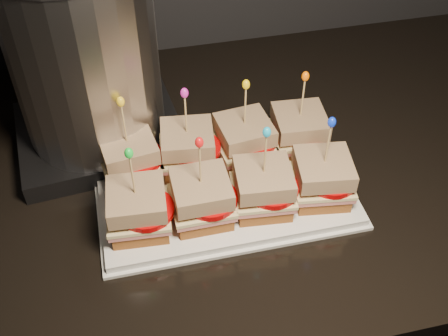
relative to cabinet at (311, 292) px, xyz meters
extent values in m
cube|color=black|center=(0.00, 0.00, 0.00)|extent=(2.16, 0.71, 0.90)
cube|color=black|center=(0.00, 0.00, 0.47)|extent=(2.20, 0.75, 0.03)
cube|color=white|center=(-0.23, -0.08, 0.49)|extent=(0.39, 0.24, 0.02)
cube|color=white|center=(-0.23, -0.08, 0.49)|extent=(0.41, 0.26, 0.01)
cube|color=brown|center=(-0.37, -0.02, 0.51)|extent=(0.09, 0.09, 0.02)
cube|color=#CC6F67|center=(-0.37, -0.02, 0.53)|extent=(0.10, 0.10, 0.01)
cube|color=beige|center=(-0.37, -0.02, 0.54)|extent=(0.10, 0.10, 0.01)
cylinder|color=#B00304|center=(-0.36, -0.03, 0.54)|extent=(0.08, 0.08, 0.01)
cube|color=brown|center=(-0.37, -0.02, 0.56)|extent=(0.09, 0.09, 0.03)
cylinder|color=tan|center=(-0.37, -0.02, 0.61)|extent=(0.00, 0.00, 0.09)
ellipsoid|color=yellow|center=(-0.37, -0.02, 0.65)|extent=(0.01, 0.01, 0.02)
cube|color=brown|center=(-0.28, -0.02, 0.51)|extent=(0.09, 0.09, 0.02)
cube|color=#CC6F67|center=(-0.28, -0.02, 0.53)|extent=(0.10, 0.10, 0.01)
cube|color=beige|center=(-0.28, -0.02, 0.54)|extent=(0.10, 0.10, 0.01)
cylinder|color=#B00304|center=(-0.27, -0.03, 0.54)|extent=(0.08, 0.08, 0.01)
cube|color=brown|center=(-0.28, -0.02, 0.56)|extent=(0.09, 0.09, 0.03)
cylinder|color=tan|center=(-0.28, -0.02, 0.61)|extent=(0.00, 0.00, 0.09)
ellipsoid|color=#D31FAE|center=(-0.28, -0.02, 0.65)|extent=(0.01, 0.01, 0.02)
cube|color=brown|center=(-0.19, -0.02, 0.51)|extent=(0.09, 0.09, 0.02)
cube|color=#CC6F67|center=(-0.19, -0.02, 0.53)|extent=(0.10, 0.09, 0.01)
cube|color=beige|center=(-0.19, -0.02, 0.54)|extent=(0.10, 0.10, 0.01)
cylinder|color=#B00304|center=(-0.17, -0.03, 0.54)|extent=(0.08, 0.08, 0.01)
cube|color=brown|center=(-0.19, -0.02, 0.56)|extent=(0.09, 0.09, 0.03)
cylinder|color=tan|center=(-0.19, -0.02, 0.61)|extent=(0.00, 0.00, 0.09)
ellipsoid|color=yellow|center=(-0.19, -0.02, 0.65)|extent=(0.01, 0.01, 0.02)
cube|color=brown|center=(-0.09, -0.02, 0.51)|extent=(0.09, 0.09, 0.02)
cube|color=#CC6F67|center=(-0.09, -0.02, 0.53)|extent=(0.10, 0.09, 0.01)
cube|color=beige|center=(-0.09, -0.02, 0.54)|extent=(0.10, 0.09, 0.01)
cylinder|color=#B00304|center=(-0.08, -0.03, 0.54)|extent=(0.08, 0.08, 0.01)
cube|color=brown|center=(-0.09, -0.02, 0.56)|extent=(0.09, 0.09, 0.03)
cylinder|color=tan|center=(-0.09, -0.02, 0.61)|extent=(0.00, 0.00, 0.09)
ellipsoid|color=#FE6702|center=(-0.09, -0.02, 0.65)|extent=(0.01, 0.01, 0.02)
cube|color=brown|center=(-0.37, -0.13, 0.51)|extent=(0.09, 0.09, 0.02)
cube|color=#CC6F67|center=(-0.37, -0.13, 0.53)|extent=(0.09, 0.09, 0.01)
cube|color=beige|center=(-0.37, -0.13, 0.54)|extent=(0.10, 0.09, 0.01)
cylinder|color=#B00304|center=(-0.36, -0.14, 0.54)|extent=(0.08, 0.08, 0.01)
cube|color=brown|center=(-0.37, -0.13, 0.56)|extent=(0.09, 0.09, 0.03)
cylinder|color=tan|center=(-0.37, -0.13, 0.61)|extent=(0.00, 0.00, 0.09)
ellipsoid|color=green|center=(-0.37, -0.13, 0.65)|extent=(0.01, 0.01, 0.02)
cube|color=brown|center=(-0.28, -0.13, 0.51)|extent=(0.08, 0.08, 0.02)
cube|color=#CC6F67|center=(-0.28, -0.13, 0.53)|extent=(0.09, 0.09, 0.01)
cube|color=beige|center=(-0.28, -0.13, 0.54)|extent=(0.09, 0.09, 0.01)
cylinder|color=#B00304|center=(-0.27, -0.14, 0.54)|extent=(0.08, 0.08, 0.01)
cube|color=brown|center=(-0.28, -0.13, 0.56)|extent=(0.08, 0.08, 0.03)
cylinder|color=tan|center=(-0.28, -0.13, 0.61)|extent=(0.00, 0.00, 0.09)
ellipsoid|color=red|center=(-0.28, -0.13, 0.65)|extent=(0.01, 0.01, 0.02)
cube|color=brown|center=(-0.19, -0.13, 0.51)|extent=(0.09, 0.09, 0.02)
cube|color=#CC6F67|center=(-0.19, -0.13, 0.53)|extent=(0.10, 0.09, 0.01)
cube|color=beige|center=(-0.19, -0.13, 0.54)|extent=(0.10, 0.10, 0.01)
cylinder|color=#B00304|center=(-0.17, -0.14, 0.54)|extent=(0.08, 0.08, 0.01)
cube|color=brown|center=(-0.19, -0.13, 0.56)|extent=(0.09, 0.09, 0.03)
cylinder|color=tan|center=(-0.19, -0.13, 0.61)|extent=(0.00, 0.00, 0.09)
ellipsoid|color=#179FCA|center=(-0.19, -0.13, 0.65)|extent=(0.01, 0.01, 0.02)
cube|color=brown|center=(-0.09, -0.13, 0.51)|extent=(0.09, 0.09, 0.02)
cube|color=#CC6F67|center=(-0.09, -0.13, 0.53)|extent=(0.10, 0.10, 0.01)
cube|color=beige|center=(-0.09, -0.13, 0.54)|extent=(0.10, 0.10, 0.01)
cylinder|color=#B00304|center=(-0.08, -0.14, 0.54)|extent=(0.08, 0.08, 0.01)
cube|color=brown|center=(-0.09, -0.13, 0.56)|extent=(0.09, 0.09, 0.03)
cylinder|color=tan|center=(-0.09, -0.13, 0.61)|extent=(0.00, 0.00, 0.09)
ellipsoid|color=#0F31DD|center=(-0.09, -0.13, 0.65)|extent=(0.01, 0.01, 0.02)
cube|color=#262628|center=(-0.42, 0.09, 0.50)|extent=(0.30, 0.26, 0.03)
cylinder|color=silver|center=(-0.42, 0.09, 0.67)|extent=(0.23, 0.23, 0.30)
camera|label=1|loc=(-0.37, -0.68, 1.15)|focal=45.00mm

